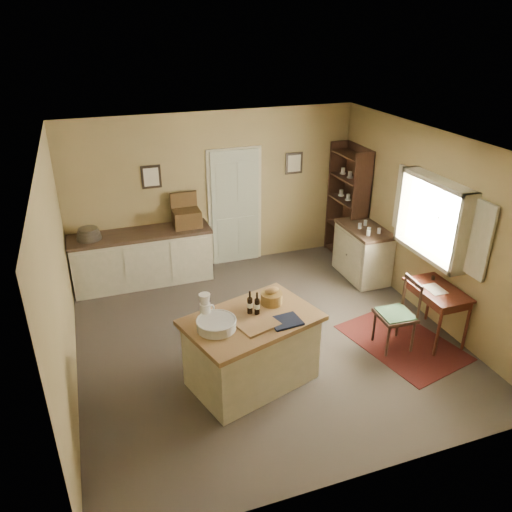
{
  "coord_description": "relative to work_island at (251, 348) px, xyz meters",
  "views": [
    {
      "loc": [
        -2.02,
        -5.43,
        4.06
      ],
      "look_at": [
        -0.03,
        0.27,
        1.15
      ],
      "focal_mm": 35.0,
      "sensor_mm": 36.0,
      "label": 1
    }
  ],
  "objects": [
    {
      "name": "rug",
      "position": [
        2.22,
        0.07,
        -0.48
      ],
      "size": [
        1.42,
        1.8,
        0.01
      ],
      "primitive_type": "cube",
      "rotation": [
        0.0,
        0.0,
        0.22
      ],
      "color": "#551514",
      "rests_on": "ground"
    },
    {
      "name": "shelving_unit",
      "position": [
        2.82,
        2.8,
        0.55
      ],
      "size": [
        0.35,
        0.93,
        2.06
      ],
      "color": "#321D14",
      "rests_on": "ground"
    },
    {
      "name": "door",
      "position": [
        0.82,
        3.27,
        0.57
      ],
      "size": [
        0.97,
        0.06,
        2.11
      ],
      "primitive_type": "cube",
      "color": "#A2A78E",
      "rests_on": "ground"
    },
    {
      "name": "sideboard",
      "position": [
        -0.87,
        3.0,
        -0.0
      ],
      "size": [
        2.27,
        0.64,
        1.18
      ],
      "color": "beige",
      "rests_on": "ground"
    },
    {
      "name": "framed_prints",
      "position": [
        0.67,
        3.28,
        1.24
      ],
      "size": [
        2.82,
        0.02,
        0.38
      ],
      "color": "black",
      "rests_on": "ground"
    },
    {
      "name": "ceiling",
      "position": [
        0.47,
        0.8,
        2.22
      ],
      "size": [
        5.0,
        5.0,
        0.0
      ],
      "primitive_type": "plane",
      "color": "silver",
      "rests_on": "wall_back"
    },
    {
      "name": "ground",
      "position": [
        0.47,
        0.8,
        -0.48
      ],
      "size": [
        5.0,
        5.0,
        0.0
      ],
      "primitive_type": "plane",
      "color": "brown",
      "rests_on": "ground"
    },
    {
      "name": "wall_left",
      "position": [
        -2.03,
        0.8,
        0.87
      ],
      "size": [
        0.1,
        5.0,
        2.7
      ],
      "primitive_type": "cube",
      "color": "#927C4E",
      "rests_on": "ground"
    },
    {
      "name": "desk_chair",
      "position": [
        2.03,
        0.05,
        0.01
      ],
      "size": [
        0.48,
        0.48,
        0.98
      ],
      "primitive_type": null,
      "rotation": [
        0.0,
        0.0,
        -0.06
      ],
      "color": "#321D14",
      "rests_on": "ground"
    },
    {
      "name": "wall_front",
      "position": [
        0.47,
        -1.7,
        0.87
      ],
      "size": [
        5.0,
        0.1,
        2.7
      ],
      "primitive_type": "cube",
      "color": "#927C4E",
      "rests_on": "ground"
    },
    {
      "name": "wall_back",
      "position": [
        0.47,
        3.3,
        0.87
      ],
      "size": [
        5.0,
        0.1,
        2.7
      ],
      "primitive_type": "cube",
      "color": "#927C4E",
      "rests_on": "ground"
    },
    {
      "name": "writing_desk",
      "position": [
        2.67,
        0.07,
        0.19
      ],
      "size": [
        0.53,
        0.87,
        0.82
      ],
      "color": "#3A150D",
      "rests_on": "ground"
    },
    {
      "name": "work_island",
      "position": [
        0.0,
        0.0,
        0.0
      ],
      "size": [
        1.74,
        1.39,
        1.2
      ],
      "rotation": [
        0.0,
        0.0,
        0.3
      ],
      "color": "beige",
      "rests_on": "ground"
    },
    {
      "name": "wall_right",
      "position": [
        2.97,
        0.8,
        0.87
      ],
      "size": [
        0.1,
        5.0,
        2.7
      ],
      "primitive_type": "cube",
      "color": "#927C4E",
      "rests_on": "ground"
    },
    {
      "name": "window",
      "position": [
        2.89,
        0.6,
        1.07
      ],
      "size": [
        0.25,
        1.99,
        1.12
      ],
      "color": "beige",
      "rests_on": "ground"
    },
    {
      "name": "right_cabinet",
      "position": [
        2.67,
        1.99,
        -0.02
      ],
      "size": [
        0.6,
        1.07,
        0.99
      ],
      "color": "beige",
      "rests_on": "ground"
    }
  ]
}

